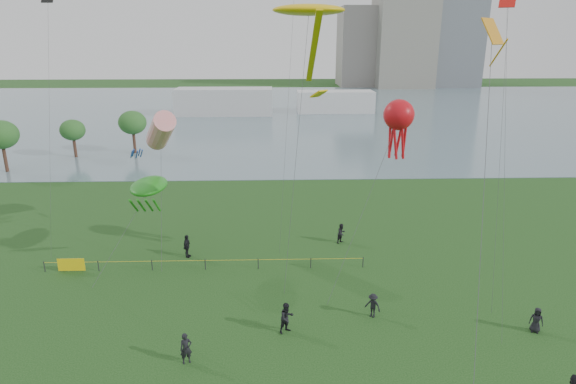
{
  "coord_description": "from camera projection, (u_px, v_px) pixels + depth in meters",
  "views": [
    {
      "loc": [
        -0.85,
        -17.19,
        16.65
      ],
      "look_at": [
        0.0,
        10.0,
        8.0
      ],
      "focal_mm": 30.0,
      "sensor_mm": 36.0,
      "label": 1
    }
  ],
  "objects": [
    {
      "name": "lake",
      "position": [
        276.0,
        111.0,
        116.69
      ],
      "size": [
        400.0,
        120.0,
        0.08
      ],
      "primitive_type": "cube",
      "color": "slate",
      "rests_on": "ground_plane"
    },
    {
      "name": "building_mid",
      "position": [
        403.0,
        32.0,
        171.37
      ],
      "size": [
        20.0,
        20.0,
        38.0
      ],
      "primitive_type": "cube",
      "color": "gray",
      "rests_on": "ground_plane"
    },
    {
      "name": "building_low",
      "position": [
        361.0,
        47.0,
        178.18
      ],
      "size": [
        16.0,
        18.0,
        28.0
      ],
      "primitive_type": "cube",
      "color": "gray",
      "rests_on": "ground_plane"
    },
    {
      "name": "pavilion_left",
      "position": [
        224.0,
        102.0,
        110.67
      ],
      "size": [
        22.0,
        8.0,
        6.0
      ],
      "primitive_type": "cube",
      "color": "silver",
      "rests_on": "ground_plane"
    },
    {
      "name": "pavilion_right",
      "position": [
        335.0,
        102.0,
        114.45
      ],
      "size": [
        18.0,
        7.0,
        5.0
      ],
      "primitive_type": "cube",
      "color": "silver",
      "rests_on": "ground_plane"
    },
    {
      "name": "trees",
      "position": [
        68.0,
        129.0,
        67.39
      ],
      "size": [
        18.15,
        14.68,
        6.8
      ],
      "color": "#3C251B",
      "rests_on": "ground_plane"
    },
    {
      "name": "fence",
      "position": [
        123.0,
        264.0,
        36.11
      ],
      "size": [
        24.07,
        0.07,
        1.05
      ],
      "color": "black",
      "rests_on": "ground_plane"
    },
    {
      "name": "spectator_a",
      "position": [
        287.0,
        318.0,
        28.39
      ],
      "size": [
        1.17,
        1.12,
        1.91
      ],
      "primitive_type": "imported",
      "rotation": [
        0.0,
        0.0,
        0.59
      ],
      "color": "black",
      "rests_on": "ground_plane"
    },
    {
      "name": "spectator_b",
      "position": [
        373.0,
        305.0,
        30.01
      ],
      "size": [
        1.18,
        1.08,
        1.6
      ],
      "primitive_type": "imported",
      "rotation": [
        0.0,
        0.0,
        -0.62
      ],
      "color": "black",
      "rests_on": "ground_plane"
    },
    {
      "name": "spectator_c",
      "position": [
        187.0,
        246.0,
        38.27
      ],
      "size": [
        0.7,
        1.18,
        1.88
      ],
      "primitive_type": "imported",
      "rotation": [
        0.0,
        0.0,
        1.34
      ],
      "color": "black",
      "rests_on": "ground_plane"
    },
    {
      "name": "spectator_d",
      "position": [
        536.0,
        320.0,
        28.47
      ],
      "size": [
        0.91,
        0.78,
        1.57
      ],
      "primitive_type": "imported",
      "rotation": [
        0.0,
        0.0,
        -0.43
      ],
      "color": "black",
      "rests_on": "ground_plane"
    },
    {
      "name": "spectator_f",
      "position": [
        186.0,
        348.0,
        25.69
      ],
      "size": [
        0.76,
        0.64,
        1.76
      ],
      "primitive_type": "imported",
      "rotation": [
        0.0,
        0.0,
        0.39
      ],
      "color": "black",
      "rests_on": "ground_plane"
    },
    {
      "name": "spectator_g",
      "position": [
        342.0,
        233.0,
        41.02
      ],
      "size": [
        1.06,
        1.04,
        1.72
      ],
      "primitive_type": "imported",
      "rotation": [
        0.0,
        0.0,
        0.74
      ],
      "color": "black",
      "rests_on": "ground_plane"
    },
    {
      "name": "kite_stingray",
      "position": [
        309.0,
        11.0,
        31.0
      ],
      "size": [
        4.74,
        9.96,
        18.84
      ],
      "rotation": [
        0.0,
        0.0,
        0.09
      ],
      "color": "#3F3F42"
    },
    {
      "name": "kite_windsock",
      "position": [
        161.0,
        131.0,
        39.48
      ],
      "size": [
        4.25,
        9.11,
        11.38
      ],
      "rotation": [
        0.0,
        0.0,
        0.18
      ],
      "color": "#3F3F42"
    },
    {
      "name": "kite_creature",
      "position": [
        149.0,
        186.0,
        35.75
      ],
      "size": [
        4.85,
        6.4,
        6.72
      ],
      "rotation": [
        0.0,
        0.0,
        0.29
      ],
      "color": "#3F3F42"
    },
    {
      "name": "kite_octopus",
      "position": [
        399.0,
        116.0,
        31.77
      ],
      "size": [
        5.91,
        4.8,
        12.92
      ],
      "rotation": [
        0.0,
        0.0,
        -0.35
      ],
      "color": "#3F3F42"
    },
    {
      "name": "kite_delta",
      "position": [
        492.0,
        51.0,
        23.25
      ],
      "size": [
        4.62,
        12.27,
        17.67
      ],
      "rotation": [
        0.0,
        0.0,
        0.02
      ],
      "color": "#3F3F42"
    }
  ]
}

